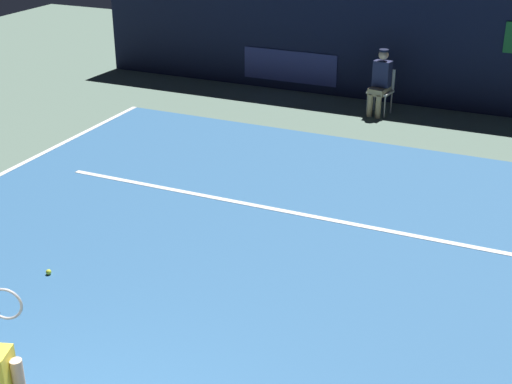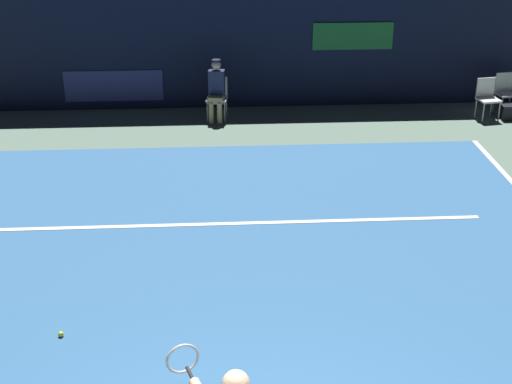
# 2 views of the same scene
# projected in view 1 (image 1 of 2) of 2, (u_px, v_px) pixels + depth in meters

# --- Properties ---
(ground_plane) EXTENTS (29.21, 29.21, 0.00)m
(ground_plane) POSITION_uv_depth(u_px,v_px,m) (244.00, 273.00, 9.16)
(ground_plane) COLOR slate
(court_surface) EXTENTS (10.05, 10.45, 0.01)m
(court_surface) POSITION_uv_depth(u_px,v_px,m) (244.00, 272.00, 9.15)
(court_surface) COLOR #336699
(court_surface) RESTS_ON ground
(line_service) EXTENTS (7.84, 0.10, 0.01)m
(line_service) POSITION_uv_depth(u_px,v_px,m) (298.00, 214.00, 10.67)
(line_service) COLOR white
(line_service) RESTS_ON court_surface
(back_wall) EXTENTS (14.30, 0.33, 2.60)m
(back_wall) POSITION_uv_depth(u_px,v_px,m) (405.00, 42.00, 15.21)
(back_wall) COLOR #141933
(back_wall) RESTS_ON ground
(line_judge_on_chair) EXTENTS (0.49, 0.57, 1.32)m
(line_judge_on_chair) POSITION_uv_depth(u_px,v_px,m) (381.00, 81.00, 14.70)
(line_judge_on_chair) COLOR white
(line_judge_on_chair) RESTS_ON ground
(tennis_ball) EXTENTS (0.07, 0.07, 0.07)m
(tennis_ball) POSITION_uv_depth(u_px,v_px,m) (49.00, 272.00, 9.08)
(tennis_ball) COLOR #CCE033
(tennis_ball) RESTS_ON court_surface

